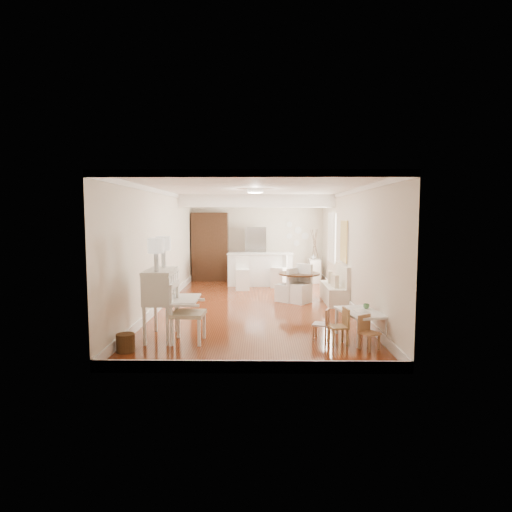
{
  "coord_description": "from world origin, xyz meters",
  "views": [
    {
      "loc": [
        0.14,
        -10.27,
        2.18
      ],
      "look_at": [
        0.01,
        0.3,
        1.19
      ],
      "focal_mm": 30.0,
      "sensor_mm": 36.0,
      "label": 1
    }
  ],
  "objects_px": {
    "kids_table": "(360,325)",
    "breakfast_counter": "(260,269)",
    "secretary_bureau": "(161,304)",
    "kids_chair_b": "(321,324)",
    "bar_stool_left": "(242,273)",
    "wicker_basket": "(125,343)",
    "slip_chair_near": "(300,284)",
    "slip_chair_far": "(286,284)",
    "kids_chair_a": "(338,326)",
    "gustavian_armchair": "(188,313)",
    "pantry_cabinet": "(210,247)",
    "bar_stool_right": "(279,272)",
    "dining_table": "(299,287)",
    "sideboard": "(314,271)",
    "kids_chair_c": "(369,333)",
    "fridge": "(266,254)"
  },
  "relations": [
    {
      "from": "kids_chair_c",
      "to": "slip_chair_far",
      "type": "distance_m",
      "value": 4.15
    },
    {
      "from": "wicker_basket",
      "to": "sideboard",
      "type": "relative_size",
      "value": 0.37
    },
    {
      "from": "wicker_basket",
      "to": "kids_chair_a",
      "type": "distance_m",
      "value": 3.53
    },
    {
      "from": "gustavian_armchair",
      "to": "secretary_bureau",
      "type": "bearing_deg",
      "value": 69.02
    },
    {
      "from": "wicker_basket",
      "to": "bar_stool_left",
      "type": "xyz_separation_m",
      "value": [
        1.63,
        5.83,
        0.35
      ]
    },
    {
      "from": "gustavian_armchair",
      "to": "kids_chair_c",
      "type": "bearing_deg",
      "value": -94.83
    },
    {
      "from": "fridge",
      "to": "gustavian_armchair",
      "type": "bearing_deg",
      "value": -101.25
    },
    {
      "from": "secretary_bureau",
      "to": "gustavian_armchair",
      "type": "height_order",
      "value": "secretary_bureau"
    },
    {
      "from": "kids_table",
      "to": "sideboard",
      "type": "xyz_separation_m",
      "value": [
        -0.0,
        6.64,
        0.13
      ]
    },
    {
      "from": "bar_stool_right",
      "to": "sideboard",
      "type": "bearing_deg",
      "value": 66.66
    },
    {
      "from": "dining_table",
      "to": "gustavian_armchair",
      "type": "bearing_deg",
      "value": -121.36
    },
    {
      "from": "gustavian_armchair",
      "to": "bar_stool_right",
      "type": "distance_m",
      "value": 5.99
    },
    {
      "from": "kids_table",
      "to": "kids_chair_a",
      "type": "distance_m",
      "value": 0.56
    },
    {
      "from": "sideboard",
      "to": "kids_chair_a",
      "type": "bearing_deg",
      "value": -92.35
    },
    {
      "from": "dining_table",
      "to": "sideboard",
      "type": "relative_size",
      "value": 1.33
    },
    {
      "from": "kids_chair_a",
      "to": "kids_chair_b",
      "type": "distance_m",
      "value": 0.4
    },
    {
      "from": "secretary_bureau",
      "to": "slip_chair_near",
      "type": "xyz_separation_m",
      "value": [
        2.76,
        3.18,
        -0.14
      ]
    },
    {
      "from": "kids_chair_a",
      "to": "bar_stool_right",
      "type": "relative_size",
      "value": 0.64
    },
    {
      "from": "dining_table",
      "to": "kids_table",
      "type": "bearing_deg",
      "value": -77.34
    },
    {
      "from": "fridge",
      "to": "secretary_bureau",
      "type": "bearing_deg",
      "value": -105.71
    },
    {
      "from": "secretary_bureau",
      "to": "slip_chair_near",
      "type": "bearing_deg",
      "value": 47.38
    },
    {
      "from": "wicker_basket",
      "to": "bar_stool_left",
      "type": "bearing_deg",
      "value": 74.39
    },
    {
      "from": "slip_chair_near",
      "to": "secretary_bureau",
      "type": "bearing_deg",
      "value": -91.37
    },
    {
      "from": "dining_table",
      "to": "slip_chair_far",
      "type": "distance_m",
      "value": 0.36
    },
    {
      "from": "gustavian_armchair",
      "to": "pantry_cabinet",
      "type": "bearing_deg",
      "value": 6.44
    },
    {
      "from": "gustavian_armchair",
      "to": "sideboard",
      "type": "xyz_separation_m",
      "value": [
        3.02,
        6.84,
        -0.14
      ]
    },
    {
      "from": "kids_chair_b",
      "to": "kids_table",
      "type": "bearing_deg",
      "value": 111.1
    },
    {
      "from": "wicker_basket",
      "to": "bar_stool_right",
      "type": "bearing_deg",
      "value": 66.51
    },
    {
      "from": "kids_chair_b",
      "to": "breakfast_counter",
      "type": "xyz_separation_m",
      "value": [
        -1.1,
        5.93,
        0.23
      ]
    },
    {
      "from": "slip_chair_near",
      "to": "pantry_cabinet",
      "type": "height_order",
      "value": "pantry_cabinet"
    },
    {
      "from": "wicker_basket",
      "to": "kids_chair_c",
      "type": "xyz_separation_m",
      "value": [
        3.96,
        0.16,
        0.14
      ]
    },
    {
      "from": "secretary_bureau",
      "to": "breakfast_counter",
      "type": "relative_size",
      "value": 0.61
    },
    {
      "from": "slip_chair_near",
      "to": "breakfast_counter",
      "type": "height_order",
      "value": "breakfast_counter"
    },
    {
      "from": "kids_chair_b",
      "to": "breakfast_counter",
      "type": "relative_size",
      "value": 0.28
    },
    {
      "from": "secretary_bureau",
      "to": "pantry_cabinet",
      "type": "distance_m",
      "value": 6.99
    },
    {
      "from": "kids_table",
      "to": "slip_chair_near",
      "type": "distance_m",
      "value": 3.32
    },
    {
      "from": "secretary_bureau",
      "to": "bar_stool_left",
      "type": "bearing_deg",
      "value": 74.58
    },
    {
      "from": "slip_chair_near",
      "to": "fridge",
      "type": "xyz_separation_m",
      "value": [
        -0.81,
        3.75,
        0.41
      ]
    },
    {
      "from": "kids_table",
      "to": "bar_stool_left",
      "type": "height_order",
      "value": "bar_stool_left"
    },
    {
      "from": "kids_chair_a",
      "to": "breakfast_counter",
      "type": "height_order",
      "value": "breakfast_counter"
    },
    {
      "from": "sideboard",
      "to": "gustavian_armchair",
      "type": "bearing_deg",
      "value": -112.52
    },
    {
      "from": "kids_table",
      "to": "dining_table",
      "type": "relative_size",
      "value": 0.96
    },
    {
      "from": "kids_chair_b",
      "to": "bar_stool_left",
      "type": "bearing_deg",
      "value": -142.5
    },
    {
      "from": "bar_stool_left",
      "to": "fridge",
      "type": "height_order",
      "value": "fridge"
    },
    {
      "from": "kids_table",
      "to": "breakfast_counter",
      "type": "xyz_separation_m",
      "value": [
        -1.8,
        5.91,
        0.26
      ]
    },
    {
      "from": "bar_stool_right",
      "to": "pantry_cabinet",
      "type": "distance_m",
      "value": 2.79
    },
    {
      "from": "slip_chair_near",
      "to": "slip_chair_far",
      "type": "bearing_deg",
      "value": -168.72
    },
    {
      "from": "slip_chair_far",
      "to": "bar_stool_right",
      "type": "relative_size",
      "value": 0.88
    },
    {
      "from": "slip_chair_far",
      "to": "pantry_cabinet",
      "type": "xyz_separation_m",
      "value": [
        -2.38,
        3.61,
        0.71
      ]
    },
    {
      "from": "slip_chair_near",
      "to": "bar_stool_left",
      "type": "height_order",
      "value": "bar_stool_left"
    }
  ]
}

